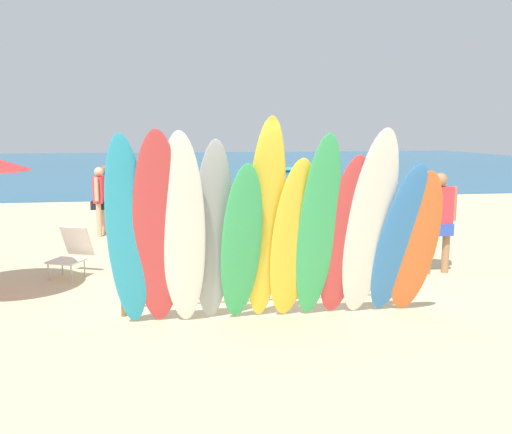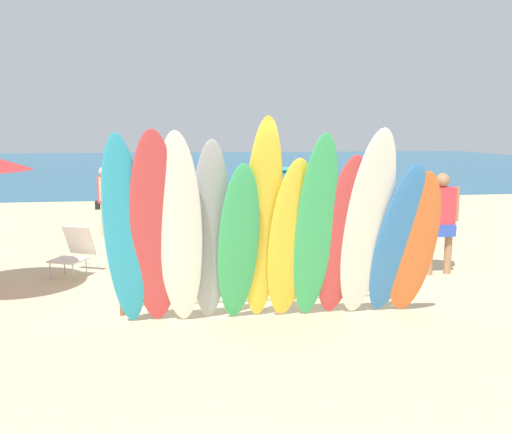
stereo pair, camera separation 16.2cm
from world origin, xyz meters
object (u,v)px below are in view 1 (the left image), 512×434
object	(u,v)px
surfboard_grey_3	(213,235)
surfboard_blue_10	(398,242)
surfboard_green_4	(241,246)
surfboard_white_9	(369,228)
surfboard_white_2	(183,234)
surfboard_green_7	(318,231)
surfboard_red_1	(158,234)
surfboard_orange_11	(415,245)
surfboard_yellow_6	(293,242)
surfboard_yellow_5	(265,224)
beachgoer_by_water	(271,189)
beachgoer_strolling	(100,196)
beachgoer_midbeach	(106,192)
beachgoer_photographing	(316,203)
beach_chair_red	(72,251)
surfboard_teal_0	(128,236)
beachgoer_near_rack	(438,216)
surfboard_rack	(269,265)
distant_boat	(273,170)
surfboard_red_8	(344,239)

from	to	relation	value
surfboard_grey_3	surfboard_blue_10	size ratio (longest dim) A/B	1.10
surfboard_green_4	surfboard_white_9	xyz separation A→B (m)	(1.56, -0.09, 0.19)
surfboard_white_2	surfboard_green_7	bearing A→B (deg)	3.56
surfboard_red_1	surfboard_white_2	size ratio (longest dim) A/B	1.02
surfboard_white_9	surfboard_orange_11	xyz separation A→B (m)	(0.64, 0.07, -0.25)
surfboard_green_4	surfboard_yellow_6	world-z (taller)	surfboard_yellow_6
surfboard_yellow_5	surfboard_white_9	world-z (taller)	surfboard_yellow_5
surfboard_grey_3	beachgoer_by_water	bearing A→B (deg)	71.99
beachgoer_by_water	surfboard_green_7	bearing A→B (deg)	-176.10
beachgoer_strolling	beachgoer_by_water	bearing A→B (deg)	110.94
beachgoer_midbeach	beachgoer_photographing	world-z (taller)	beachgoer_photographing
beachgoer_by_water	beach_chair_red	xyz separation A→B (m)	(-4.16, -4.47, -0.47)
surfboard_white_9	surfboard_grey_3	bearing A→B (deg)	174.88
surfboard_teal_0	beachgoer_near_rack	bearing A→B (deg)	25.63
surfboard_white_9	beachgoer_by_water	world-z (taller)	surfboard_white_9
beachgoer_near_rack	surfboard_rack	bearing A→B (deg)	20.13
surfboard_white_2	distant_boat	world-z (taller)	surfboard_white_2
surfboard_rack	surfboard_yellow_6	distance (m)	0.80
beachgoer_strolling	beachgoer_by_water	world-z (taller)	beachgoer_strolling
surfboard_yellow_5	distant_boat	distance (m)	24.89
surfboard_green_4	surfboard_orange_11	xyz separation A→B (m)	(2.20, -0.02, -0.05)
surfboard_green_7	distant_boat	size ratio (longest dim) A/B	0.62
surfboard_rack	surfboard_orange_11	xyz separation A→B (m)	(1.75, -0.68, 0.37)
surfboard_rack	beachgoer_strolling	bearing A→B (deg)	116.30
surfboard_grey_3	beachgoer_near_rack	size ratio (longest dim) A/B	1.42
surfboard_red_1	beachgoer_near_rack	world-z (taller)	surfboard_red_1
surfboard_yellow_6	surfboard_red_8	distance (m)	0.65
surfboard_green_4	beachgoer_strolling	bearing A→B (deg)	106.70
surfboard_teal_0	surfboard_red_1	size ratio (longest dim) A/B	0.97
surfboard_orange_11	beach_chair_red	xyz separation A→B (m)	(-4.65, 2.86, -0.54)
surfboard_green_4	beach_chair_red	world-z (taller)	surfboard_green_4
beachgoer_photographing	surfboard_blue_10	bearing A→B (deg)	115.89
surfboard_green_7	distant_boat	bearing A→B (deg)	80.42
surfboard_rack	beachgoer_near_rack	distance (m)	3.46
surfboard_green_4	beach_chair_red	xyz separation A→B (m)	(-2.44, 2.85, -0.60)
surfboard_rack	surfboard_blue_10	world-z (taller)	surfboard_blue_10
beachgoer_near_rack	distant_boat	xyz separation A→B (m)	(1.46, 22.33, -0.83)
beachgoer_midbeach	surfboard_orange_11	bearing A→B (deg)	69.70
surfboard_white_2	surfboard_orange_11	world-z (taller)	surfboard_white_2
surfboard_white_2	surfboard_yellow_5	distance (m)	0.99
surfboard_red_8	beachgoer_by_water	xyz separation A→B (m)	(0.43, 7.31, -0.17)
beachgoer_by_water	surfboard_white_9	bearing A→B (deg)	-171.15
surfboard_yellow_6	surfboard_white_2	bearing A→B (deg)	178.32
surfboard_orange_11	distant_boat	world-z (taller)	surfboard_orange_11
surfboard_white_2	distant_boat	xyz separation A→B (m)	(5.74, 24.47, -1.06)
surfboard_grey_3	beach_chair_red	world-z (taller)	surfboard_grey_3
surfboard_red_8	beach_chair_red	bearing A→B (deg)	139.00
surfboard_teal_0	beachgoer_near_rack	xyz separation A→B (m)	(4.91, 2.09, -0.21)
surfboard_grey_3	surfboard_yellow_5	world-z (taller)	surfboard_yellow_5
beachgoer_midbeach	beach_chair_red	distance (m)	4.56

